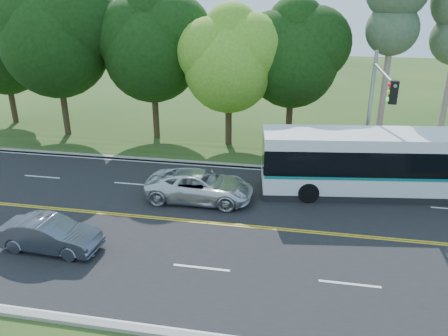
% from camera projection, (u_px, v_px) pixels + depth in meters
% --- Properties ---
extents(ground, '(120.00, 120.00, 0.00)m').
position_uv_depth(ground, '(230.00, 225.00, 19.78)').
color(ground, '#254517').
rests_on(ground, ground).
extents(road, '(60.00, 14.00, 0.02)m').
position_uv_depth(road, '(230.00, 225.00, 19.78)').
color(road, black).
rests_on(road, ground).
extents(curb_north, '(60.00, 0.30, 0.15)m').
position_uv_depth(curb_north, '(250.00, 166.00, 26.28)').
color(curb_north, gray).
rests_on(curb_north, ground).
extents(grass_verge, '(60.00, 4.00, 0.10)m').
position_uv_depth(grass_verge, '(254.00, 156.00, 27.98)').
color(grass_verge, '#254517').
rests_on(grass_verge, ground).
extents(lane_markings, '(57.60, 13.82, 0.00)m').
position_uv_depth(lane_markings, '(228.00, 224.00, 19.79)').
color(lane_markings, gold).
rests_on(lane_markings, road).
extents(tree_row, '(44.70, 9.10, 13.84)m').
position_uv_depth(tree_row, '(185.00, 42.00, 29.22)').
color(tree_row, black).
rests_on(tree_row, ground).
extents(bougainvillea_hedge, '(9.50, 2.25, 1.50)m').
position_uv_depth(bougainvillea_hedge, '(373.00, 158.00, 25.74)').
color(bougainvillea_hedge, '#A50D3B').
rests_on(bougainvillea_hedge, ground).
extents(traffic_signal, '(0.42, 6.10, 7.00)m').
position_uv_depth(traffic_signal, '(376.00, 103.00, 21.88)').
color(traffic_signal, gray).
rests_on(traffic_signal, ground).
extents(transit_bus, '(12.80, 4.41, 3.29)m').
position_uv_depth(transit_bus, '(385.00, 164.00, 22.29)').
color(transit_bus, white).
rests_on(transit_bus, road).
extents(sedan, '(4.18, 1.61, 1.36)m').
position_uv_depth(sedan, '(50.00, 234.00, 17.63)').
color(sedan, '#565B69').
rests_on(sedan, road).
extents(suv, '(5.38, 2.49, 1.49)m').
position_uv_depth(suv, '(200.00, 186.00, 21.91)').
color(suv, white).
rests_on(suv, road).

